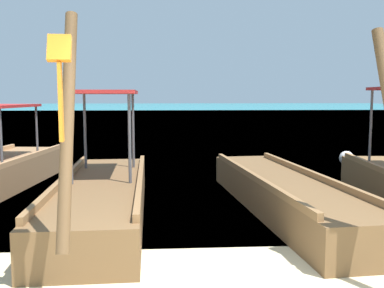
# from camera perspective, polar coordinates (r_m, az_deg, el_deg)

# --- Properties ---
(sea_water) EXTENTS (120.00, 120.00, 0.00)m
(sea_water) POSITION_cam_1_polar(r_m,az_deg,el_deg) (65.50, -3.35, 4.49)
(sea_water) COLOR teal
(sea_water) RESTS_ON ground
(longtail_boat_orange_ribbon) EXTENTS (1.48, 5.97, 2.81)m
(longtail_boat_orange_ribbon) POSITION_cam_1_polar(r_m,az_deg,el_deg) (7.29, -11.59, -6.56)
(longtail_boat_orange_ribbon) COLOR brown
(longtail_boat_orange_ribbon) RESTS_ON ground
(longtail_boat_yellow_ribbon) EXTENTS (1.64, 6.31, 2.68)m
(longtail_boat_yellow_ribbon) POSITION_cam_1_polar(r_m,az_deg,el_deg) (7.70, 11.87, -6.34)
(longtail_boat_yellow_ribbon) COLOR brown
(longtail_boat_yellow_ribbon) RESTS_ON ground
(mooring_buoy_near) EXTENTS (0.40, 0.40, 0.40)m
(mooring_buoy_near) POSITION_cam_1_polar(r_m,az_deg,el_deg) (13.26, 19.48, -1.74)
(mooring_buoy_near) COLOR white
(mooring_buoy_near) RESTS_ON sea_water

